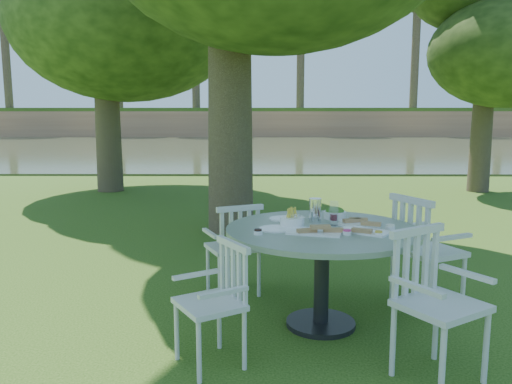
% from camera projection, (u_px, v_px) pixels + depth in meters
% --- Properties ---
extents(ground, '(140.00, 140.00, 0.00)m').
position_uv_depth(ground, '(256.00, 271.00, 5.51)').
color(ground, '#1F3E0C').
rests_on(ground, ground).
extents(table, '(1.53, 1.53, 0.81)m').
position_uv_depth(table, '(322.00, 245.00, 3.96)').
color(table, black).
rests_on(table, ground).
extents(chair_ne, '(0.65, 0.66, 1.01)m').
position_uv_depth(chair_ne, '(420.00, 244.00, 4.31)').
color(chair_ne, silver).
rests_on(chair_ne, ground).
extents(chair_nw, '(0.58, 0.56, 0.88)m').
position_uv_depth(chair_nw, '(236.00, 243.00, 4.64)').
color(chair_nw, silver).
rests_on(chair_nw, ground).
extents(chair_sw, '(0.56, 0.57, 0.84)m').
position_uv_depth(chair_sw, '(220.00, 293.00, 3.39)').
color(chair_sw, silver).
rests_on(chair_sw, ground).
extents(chair_se, '(0.65, 0.64, 0.96)m').
position_uv_depth(chair_se, '(429.00, 291.00, 3.23)').
color(chair_se, silver).
rests_on(chair_se, ground).
extents(tableware, '(1.10, 0.81, 0.20)m').
position_uv_depth(tableware, '(318.00, 221.00, 4.03)').
color(tableware, white).
rests_on(tableware, table).
extents(river, '(100.00, 28.00, 0.12)m').
position_uv_depth(river, '(260.00, 147.00, 28.26)').
color(river, '#343B23').
rests_on(river, ground).
extents(far_bank, '(100.00, 18.00, 15.20)m').
position_uv_depth(far_bank, '(263.00, 55.00, 45.11)').
color(far_bank, '#A26B4B').
rests_on(far_bank, ground).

